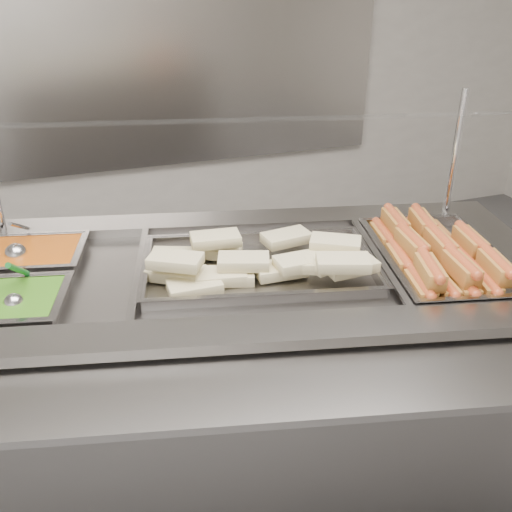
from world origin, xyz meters
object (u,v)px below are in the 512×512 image
object	(u,v)px
pan_hotdogs	(437,266)
ladle	(16,252)
pan_wraps	(259,270)
steam_counter	(241,382)
sneeze_guard	(233,125)
serving_spoon	(15,297)

from	to	relation	value
pan_hotdogs	ladle	bearing A→B (deg)	160.73
pan_wraps	ladle	size ratio (longest dim) A/B	3.89
steam_counter	sneeze_guard	size ratio (longest dim) A/B	1.21
ladle	serving_spoon	world-z (taller)	same
sneeze_guard	pan_wraps	bearing A→B (deg)	-88.23
ladle	serving_spoon	xyz separation A→B (m)	(0.00, -0.30, 0.00)
sneeze_guard	pan_wraps	size ratio (longest dim) A/B	2.22
steam_counter	serving_spoon	world-z (taller)	serving_spoon
steam_counter	ladle	distance (m)	0.87
pan_hotdogs	ladle	world-z (taller)	ladle
pan_hotdogs	ladle	distance (m)	1.38
sneeze_guard	pan_wraps	world-z (taller)	sneeze_guard
steam_counter	sneeze_guard	world-z (taller)	sneeze_guard
steam_counter	serving_spoon	bearing A→B (deg)	-179.88
sneeze_guard	pan_hotdogs	distance (m)	0.81
sneeze_guard	ladle	bearing A→B (deg)	173.75
steam_counter	serving_spoon	size ratio (longest dim) A/B	11.55
sneeze_guard	pan_wraps	distance (m)	0.47
pan_wraps	ladle	world-z (taller)	ladle
ladle	sneeze_guard	bearing A→B (deg)	-6.25
sneeze_guard	ladle	world-z (taller)	sneeze_guard
ladle	pan_hotdogs	bearing A→B (deg)	-19.27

